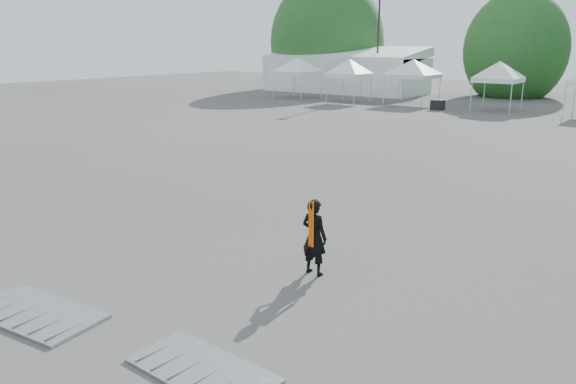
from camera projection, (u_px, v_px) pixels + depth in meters
The scene contains 13 objects.
ground at pixel (354, 234), 13.57m from camera, with size 120.00×120.00×0.00m, color #474442.
marquee at pixel (344, 71), 52.87m from camera, with size 15.00×6.25×4.23m.
light_pole_west at pixel (379, 28), 48.79m from camera, with size 0.60×0.25×10.30m.
tree_far_w at pixel (327, 43), 56.87m from camera, with size 4.80×4.80×7.30m.
tree_mid_w at pixel (515, 50), 48.02m from camera, with size 4.16×4.16×6.33m.
tent_a at pixel (297, 61), 46.87m from camera, with size 4.39×4.39×3.88m.
tent_b at pixel (349, 62), 43.35m from camera, with size 3.80×3.80×3.88m.
tent_c at pixel (413, 63), 42.15m from camera, with size 4.72×4.72×3.88m.
tent_d at pixel (500, 65), 37.67m from camera, with size 3.97×3.97×3.88m.
man at pixel (314, 237), 11.02m from camera, with size 0.58×0.39×1.55m.
barrier_left at pixel (35, 313), 9.51m from camera, with size 2.55×1.49×0.08m.
barrier_mid at pixel (203, 370), 7.85m from camera, with size 2.18×1.13×0.07m.
crate_west at pixel (438, 105), 38.98m from camera, with size 0.89×0.69×0.69m, color black.
Camera 1 is at (6.51, -11.21, 4.45)m, focal length 35.00 mm.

